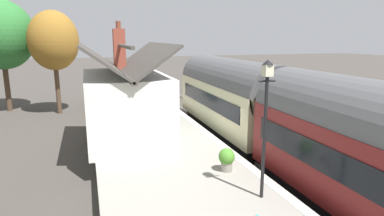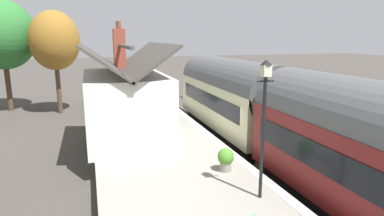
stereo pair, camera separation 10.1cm
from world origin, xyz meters
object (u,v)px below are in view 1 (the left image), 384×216
tree_far_right (1,35)px  planter_bench_right (227,159)px  train (271,114)px  bench_by_lamp (140,98)px  station_building (125,103)px  lamp_post_platform (266,105)px  tree_distant (54,41)px  planter_edge_near (135,97)px

tree_far_right → planter_bench_right: bearing=-149.7°
train → planter_bench_right: bearing=125.7°
bench_by_lamp → station_building: bearing=165.9°
train → station_building: 6.63m
station_building → lamp_post_platform: station_building is taller
train → bench_by_lamp: (10.17, 4.07, -0.88)m
planter_bench_right → tree_far_right: (17.37, 10.17, 4.30)m
planter_bench_right → tree_distant: bearing=23.1°
train → planter_bench_right: (-2.18, 3.02, -0.90)m
station_building → planter_edge_near: 8.92m
planter_bench_right → tree_far_right: 20.58m
bench_by_lamp → planter_edge_near: 1.62m
station_building → tree_far_right: bearing=31.3°
train → tree_far_right: bearing=41.0°
station_building → tree_far_right: size_ratio=0.82×
train → planter_edge_near: 12.55m
lamp_post_platform → tree_far_right: bearing=28.1°
train → tree_distant: bearing=36.0°
lamp_post_platform → planter_edge_near: bearing=4.8°
lamp_post_platform → tree_distant: bearing=21.1°
station_building → tree_distant: 11.00m
station_building → tree_distant: (10.00, 3.69, 2.73)m
planter_bench_right → lamp_post_platform: bearing=-174.5°
planter_bench_right → lamp_post_platform: 3.12m
bench_by_lamp → tree_far_right: (5.02, 9.12, 4.28)m
tree_distant → tree_far_right: bearing=60.4°
station_building → planter_edge_near: station_building is taller
station_building → planter_edge_near: (8.66, -1.67, -1.32)m
train → tree_far_right: tree_far_right is taller
planter_bench_right → tree_distant: (15.30, 6.51, 3.88)m
bench_by_lamp → planter_bench_right: bench_by_lamp is taller
station_building → planter_bench_right: station_building is taller
planter_edge_near → tree_far_right: size_ratio=0.09×
planter_bench_right → planter_edge_near: (13.96, 1.15, -0.17)m
tree_distant → station_building: bearing=-159.7°
train → planter_bench_right: 3.83m
station_building → bench_by_lamp: bearing=-14.1°
train → planter_bench_right: train is taller
train → tree_distant: 16.49m
planter_edge_near → lamp_post_platform: (-16.04, -1.35, 2.48)m
station_building → planter_edge_near: bearing=-10.9°
bench_by_lamp → lamp_post_platform: bearing=-175.0°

